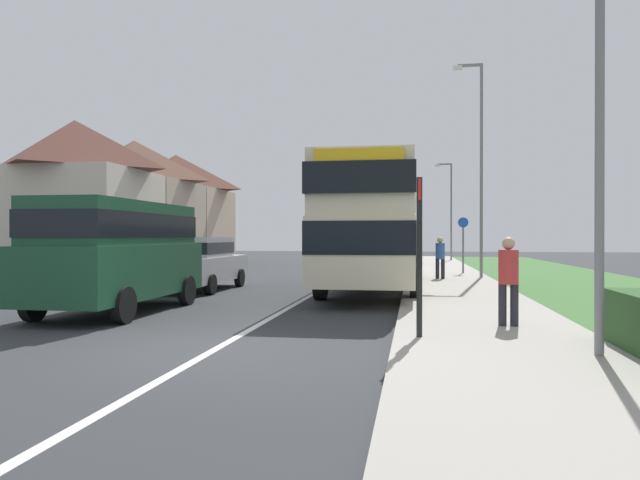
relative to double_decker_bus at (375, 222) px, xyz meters
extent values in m
plane|color=#2D3033|center=(-1.70, -10.24, -2.14)|extent=(120.00, 120.00, 0.00)
cube|color=silver|center=(-1.70, -2.24, -2.14)|extent=(0.14, 60.00, 0.01)
cube|color=#9E998E|center=(2.50, -4.24, -2.08)|extent=(3.20, 68.00, 0.12)
cube|color=beige|center=(0.00, 0.00, -0.82)|extent=(2.50, 11.23, 1.65)
cube|color=beige|center=(0.00, 0.00, 0.78)|extent=(2.45, 11.01, 1.55)
cube|color=black|center=(0.00, 0.00, -0.49)|extent=(2.52, 11.29, 0.76)
cube|color=black|center=(0.00, 0.00, 0.86)|extent=(2.52, 11.29, 0.72)
cube|color=gold|center=(0.00, -5.56, 1.28)|extent=(2.00, 0.08, 0.44)
cylinder|color=black|center=(-1.25, 3.48, -1.64)|extent=(0.30, 1.00, 1.00)
cylinder|color=black|center=(1.25, 3.48, -1.64)|extent=(0.30, 1.00, 1.00)
cylinder|color=black|center=(-1.25, -3.09, -1.64)|extent=(0.30, 1.00, 1.00)
cylinder|color=black|center=(1.25, -3.09, -1.64)|extent=(0.30, 1.00, 1.00)
cube|color=#19472D|center=(-5.25, -6.42, -1.21)|extent=(1.95, 5.12, 1.14)
cube|color=#19472D|center=(-5.25, -6.42, -0.17)|extent=(1.72, 4.71, 0.93)
cube|color=black|center=(-5.25, -6.42, -0.22)|extent=(1.75, 4.76, 0.52)
cylinder|color=black|center=(-6.21, -4.83, -1.78)|extent=(0.20, 0.72, 0.72)
cylinder|color=black|center=(-4.30, -4.83, -1.78)|extent=(0.20, 0.72, 0.72)
cylinder|color=black|center=(-6.21, -8.01, -1.78)|extent=(0.20, 0.72, 0.72)
cylinder|color=black|center=(-4.30, -8.01, -1.78)|extent=(0.20, 0.72, 0.72)
cube|color=#B7B7BC|center=(-5.44, -0.90, -1.47)|extent=(1.75, 4.59, 0.76)
cube|color=#B7B7BC|center=(-5.44, -1.13, -0.78)|extent=(1.54, 2.53, 0.62)
cube|color=black|center=(-5.44, -1.13, -0.81)|extent=(1.57, 2.55, 0.35)
cylinder|color=black|center=(-6.30, 0.52, -1.84)|extent=(0.20, 0.60, 0.60)
cylinder|color=black|center=(-4.59, 0.52, -1.84)|extent=(0.20, 0.60, 0.60)
cylinder|color=black|center=(-6.30, -2.33, -1.84)|extent=(0.20, 0.60, 0.60)
cylinder|color=black|center=(-4.59, -2.33, -1.84)|extent=(0.20, 0.60, 0.60)
cylinder|color=#23232D|center=(2.74, -7.90, -1.72)|extent=(0.14, 0.14, 0.85)
cylinder|color=#23232D|center=(2.94, -7.90, -1.72)|extent=(0.14, 0.14, 0.85)
cylinder|color=#BF3333|center=(2.84, -7.90, -0.99)|extent=(0.34, 0.34, 0.60)
sphere|color=tan|center=(2.84, -7.90, -0.58)|extent=(0.22, 0.22, 0.22)
cylinder|color=#23232D|center=(2.07, 3.80, -1.72)|extent=(0.14, 0.14, 0.85)
cylinder|color=#23232D|center=(2.27, 3.80, -1.72)|extent=(0.14, 0.14, 0.85)
cylinder|color=#2D599E|center=(2.17, 3.80, -0.99)|extent=(0.34, 0.34, 0.60)
sphere|color=tan|center=(2.17, 3.80, -0.58)|extent=(0.22, 0.22, 0.22)
cylinder|color=black|center=(1.30, -9.29, -0.84)|extent=(0.09, 0.09, 2.60)
cube|color=red|center=(1.30, -9.29, 0.26)|extent=(0.04, 0.44, 0.32)
cube|color=black|center=(1.30, -9.27, -0.59)|extent=(0.06, 0.52, 0.68)
cylinder|color=slate|center=(3.29, 7.48, -1.09)|extent=(0.08, 0.08, 2.10)
cylinder|color=blue|center=(3.29, 7.48, 0.16)|extent=(0.44, 0.03, 0.44)
cylinder|color=slate|center=(3.62, -10.37, 1.69)|extent=(0.12, 0.12, 7.67)
cylinder|color=slate|center=(3.76, 4.78, 2.03)|extent=(0.12, 0.12, 8.35)
cube|color=slate|center=(3.31, 4.78, 6.15)|extent=(0.90, 0.10, 0.10)
cube|color=silver|center=(2.86, 4.78, 6.08)|extent=(0.36, 0.20, 0.14)
cylinder|color=slate|center=(3.65, 21.84, 1.17)|extent=(0.12, 0.12, 6.62)
cube|color=slate|center=(3.20, 21.84, 4.43)|extent=(0.90, 0.10, 0.10)
cube|color=silver|center=(2.75, 21.84, 4.36)|extent=(0.36, 0.20, 0.14)
cube|color=beige|center=(-13.97, 5.92, 0.20)|extent=(6.23, 5.59, 4.68)
pyramid|color=brown|center=(-13.97, 5.92, 3.67)|extent=(6.23, 5.59, 2.28)
cube|color=tan|center=(-13.97, 11.62, 0.20)|extent=(6.23, 5.59, 4.68)
pyramid|color=brown|center=(-13.97, 11.62, 3.67)|extent=(6.23, 5.59, 2.28)
cube|color=#C1A88E|center=(-13.97, 17.32, 0.20)|extent=(6.23, 5.59, 4.68)
pyramid|color=brown|center=(-13.97, 17.32, 3.67)|extent=(6.23, 5.59, 2.28)
camera|label=1|loc=(1.23, -18.54, -0.47)|focal=33.03mm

